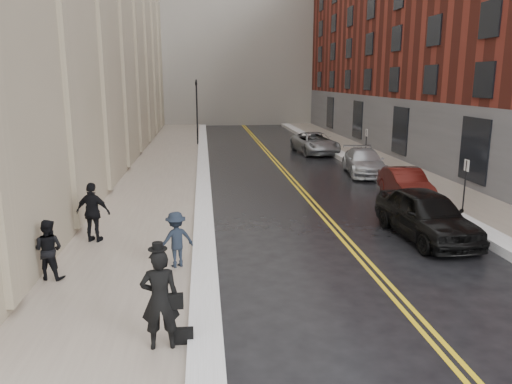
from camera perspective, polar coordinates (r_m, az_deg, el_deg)
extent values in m
plane|color=black|center=(11.45, 5.65, -14.54)|extent=(160.00, 160.00, 0.00)
cube|color=gray|center=(26.56, -11.01, 1.34)|extent=(4.00, 64.00, 0.15)
cube|color=gray|center=(28.71, 16.93, 1.87)|extent=(3.00, 64.00, 0.15)
cube|color=gold|center=(26.85, 3.79, 1.51)|extent=(0.12, 64.00, 0.01)
cube|color=gold|center=(26.89, 4.29, 1.52)|extent=(0.12, 64.00, 0.01)
cube|color=white|center=(26.44, -6.04, 1.58)|extent=(0.70, 60.80, 0.26)
cube|color=white|center=(28.03, 13.45, 1.97)|extent=(0.85, 60.80, 0.30)
cube|color=maroon|center=(38.54, 25.88, 17.17)|extent=(14.00, 50.00, 18.00)
cylinder|color=black|center=(40.03, -6.76, 8.92)|extent=(0.12, 0.12, 5.20)
imported|color=black|center=(39.95, -6.83, 11.79)|extent=(0.18, 0.15, 0.90)
cylinder|color=black|center=(20.98, 22.72, 0.40)|extent=(0.06, 0.06, 2.20)
cube|color=white|center=(20.82, 22.94, 2.82)|extent=(0.02, 0.35, 0.45)
cylinder|color=black|center=(31.86, 12.45, 5.02)|extent=(0.06, 0.06, 2.20)
cube|color=white|center=(31.75, 12.53, 6.63)|extent=(0.02, 0.35, 0.45)
imported|color=black|center=(17.59, 18.89, -2.46)|extent=(2.26, 4.95, 1.65)
imported|color=#400F0B|center=(23.28, 16.70, 0.92)|extent=(1.67, 4.15, 1.34)
imported|color=#B0B3B9|center=(28.66, 12.26, 3.39)|extent=(2.55, 5.04, 1.40)
imported|color=#919498|center=(36.26, 6.75, 5.58)|extent=(2.96, 5.55, 1.48)
imported|color=black|center=(9.87, -10.92, -11.94)|extent=(0.76, 0.53, 2.01)
imported|color=black|center=(14.02, -22.64, -6.07)|extent=(0.90, 0.78, 1.59)
imported|color=black|center=(13.96, -9.12, -5.37)|extent=(1.16, 0.94, 1.56)
imported|color=black|center=(16.64, -18.11, -2.23)|extent=(1.21, 0.76, 1.92)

